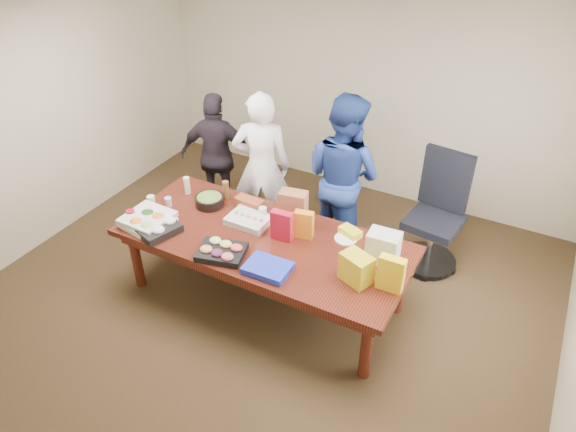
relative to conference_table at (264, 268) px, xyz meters
The scene contains 36 objects.
floor 0.39m from the conference_table, ahead, with size 5.50×5.00×0.02m, color #47301E.
ceiling 2.33m from the conference_table, ahead, with size 5.50×5.00×0.02m, color white.
wall_back 2.68m from the conference_table, 90.00° to the left, with size 5.50×0.04×2.70m, color beige.
wall_front 2.68m from the conference_table, 90.00° to the right, with size 5.50×0.04×2.70m, color beige.
wall_left 2.92m from the conference_table, behind, with size 0.04×5.00×2.70m, color beige.
conference_table is the anchor object (origin of this frame).
office_chair 1.86m from the conference_table, 45.05° to the left, with size 0.63×0.63×1.23m, color black.
person_center 1.25m from the conference_table, 121.22° to the left, with size 0.64×0.42×1.75m, color white.
person_right 1.31m from the conference_table, 74.70° to the left, with size 0.90×0.70×1.85m, color navy.
person_left 1.74m from the conference_table, 138.84° to the left, with size 0.91×0.38×1.55m, color #292129.
veggie_tray 1.16m from the conference_table, 160.06° to the right, with size 0.48×0.38×0.07m, color black.
fruit_tray 0.61m from the conference_table, 116.96° to the right, with size 0.41×0.32×0.06m, color black.
sheet_cake 0.50m from the conference_table, 149.88° to the left, with size 0.41×0.31×0.07m, color silver.
salad_bowl 0.92m from the conference_table, 163.17° to the left, with size 0.30×0.30×0.10m, color black.
chip_bag_blue 0.62m from the conference_table, 55.02° to the right, with size 0.39×0.29×0.06m, color #1F31C4.
chip_bag_red 0.55m from the conference_table, 26.12° to the left, with size 0.20×0.08×0.30m, color red.
chip_bag_yellow 1.40m from the conference_table, ahead, with size 0.22×0.09×0.33m, color yellow.
chip_bag_orange 0.64m from the conference_table, 31.72° to the left, with size 0.18×0.08×0.28m, color orange.
mayo_jar 0.55m from the conference_table, 121.24° to the left, with size 0.08×0.08×0.12m, color white.
mustard_bottle 0.53m from the conference_table, 95.26° to the left, with size 0.06×0.06×0.16m, color yellow.
dressing_bottle 0.94m from the conference_table, 148.98° to the left, with size 0.07×0.07×0.20m, color brown.
ranch_bottle 1.25m from the conference_table, 164.43° to the left, with size 0.06×0.06×0.19m, color beige.
banana_bunch 0.92m from the conference_table, 31.39° to the left, with size 0.21×0.12×0.07m, color yellow.
bread_loaf 0.68m from the conference_table, 136.31° to the left, with size 0.30×0.13×0.12m, color brown.
kraft_bag 0.67m from the conference_table, 71.16° to the left, with size 0.26×0.15×0.35m, color #985739.
red_cup 1.42m from the conference_table, 164.43° to the right, with size 0.09×0.09×0.11m, color #A60C19.
clear_cup_a 1.37m from the conference_table, behind, with size 0.08×0.08×0.11m, color white.
clear_cup_b 1.22m from the conference_table, behind, with size 0.07×0.07×0.10m, color silver.
pizza_box_lower 1.23m from the conference_table, 162.92° to the right, with size 0.42×0.42×0.05m, color white.
pizza_box_upper 1.25m from the conference_table, 163.37° to the right, with size 0.42×0.42×0.05m, color silver.
plate_a 1.17m from the conference_table, 14.20° to the left, with size 0.27×0.27×0.02m, color silver.
plate_b 0.87m from the conference_table, 26.88° to the left, with size 0.21×0.21×0.01m, color white.
dip_bowl_a 0.59m from the conference_table, 85.34° to the left, with size 0.14×0.14×0.06m, color beige.
dip_bowl_b 0.67m from the conference_table, 140.29° to the left, with size 0.15×0.15×0.06m, color beige.
grocery_bag_white 1.24m from the conference_table, 10.65° to the left, with size 0.28×0.20×0.30m, color silver.
grocery_bag_yellow 1.13m from the conference_table, ahead, with size 0.26×0.18×0.26m, color gold.
Camera 1 is at (2.13, -3.47, 3.79)m, focal length 33.48 mm.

